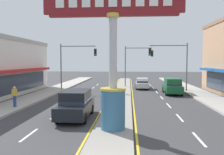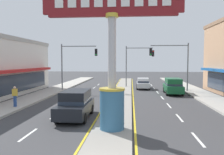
{
  "view_description": "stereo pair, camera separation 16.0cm",
  "coord_description": "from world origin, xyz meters",
  "px_view_note": "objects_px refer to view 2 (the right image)",
  "views": [
    {
      "loc": [
        0.88,
        -6.74,
        3.91
      ],
      "look_at": [
        -0.5,
        11.74,
        2.6
      ],
      "focal_mm": 36.61,
      "sensor_mm": 36.0,
      "label": 1
    },
    {
      "loc": [
        1.04,
        -6.73,
        3.91
      ],
      "look_at": [
        -0.5,
        11.74,
        2.6
      ],
      "focal_mm": 36.61,
      "sensor_mm": 36.0,
      "label": 2
    }
  ],
  "objects_px": {
    "traffic_light_left_side": "(75,59)",
    "traffic_light_median_far": "(136,59)",
    "sedan_far_right_lane": "(143,83)",
    "traffic_light_right_side": "(174,59)",
    "district_sign": "(112,59)",
    "suv_near_right_lane": "(173,86)",
    "suv_near_left_lane": "(76,104)",
    "pedestrian_near_kerb": "(15,95)"
  },
  "relations": [
    {
      "from": "suv_near_right_lane",
      "to": "sedan_far_right_lane",
      "type": "xyz_separation_m",
      "value": [
        -3.3,
        5.19,
        -0.2
      ]
    },
    {
      "from": "traffic_light_left_side",
      "to": "sedan_far_right_lane",
      "type": "relative_size",
      "value": 1.43
    },
    {
      "from": "district_sign",
      "to": "suv_near_left_lane",
      "type": "distance_m",
      "value": 5.02
    },
    {
      "from": "district_sign",
      "to": "traffic_light_left_side",
      "type": "xyz_separation_m",
      "value": [
        -6.35,
        17.13,
        0.2
      ]
    },
    {
      "from": "district_sign",
      "to": "suv_near_left_lane",
      "type": "bearing_deg",
      "value": 133.96
    },
    {
      "from": "suv_near_right_lane",
      "to": "pedestrian_near_kerb",
      "type": "relative_size",
      "value": 2.75
    },
    {
      "from": "pedestrian_near_kerb",
      "to": "district_sign",
      "type": "bearing_deg",
      "value": -32.51
    },
    {
      "from": "traffic_light_right_side",
      "to": "suv_near_right_lane",
      "type": "xyz_separation_m",
      "value": [
        -0.29,
        -1.59,
        -3.26
      ]
    },
    {
      "from": "suv_near_right_lane",
      "to": "suv_near_left_lane",
      "type": "distance_m",
      "value": 15.08
    },
    {
      "from": "traffic_light_left_side",
      "to": "pedestrian_near_kerb",
      "type": "height_order",
      "value": "traffic_light_left_side"
    },
    {
      "from": "district_sign",
      "to": "suv_near_left_lane",
      "type": "height_order",
      "value": "district_sign"
    },
    {
      "from": "suv_near_right_lane",
      "to": "pedestrian_near_kerb",
      "type": "bearing_deg",
      "value": -146.32
    },
    {
      "from": "traffic_light_right_side",
      "to": "pedestrian_near_kerb",
      "type": "relative_size",
      "value": 3.66
    },
    {
      "from": "district_sign",
      "to": "traffic_light_median_far",
      "type": "bearing_deg",
      "value": 85.24
    },
    {
      "from": "traffic_light_right_side",
      "to": "sedan_far_right_lane",
      "type": "height_order",
      "value": "traffic_light_right_side"
    },
    {
      "from": "suv_near_right_lane",
      "to": "pedestrian_near_kerb",
      "type": "height_order",
      "value": "suv_near_right_lane"
    },
    {
      "from": "traffic_light_left_side",
      "to": "traffic_light_right_side",
      "type": "relative_size",
      "value": 1.0
    },
    {
      "from": "suv_near_right_lane",
      "to": "suv_near_left_lane",
      "type": "relative_size",
      "value": 1.01
    },
    {
      "from": "traffic_light_median_far",
      "to": "suv_near_right_lane",
      "type": "xyz_separation_m",
      "value": [
        4.24,
        -6.78,
        -3.21
      ]
    },
    {
      "from": "suv_near_left_lane",
      "to": "traffic_light_median_far",
      "type": "bearing_deg",
      "value": 76.44
    },
    {
      "from": "district_sign",
      "to": "sedan_far_right_lane",
      "type": "height_order",
      "value": "district_sign"
    },
    {
      "from": "sedan_far_right_lane",
      "to": "traffic_light_right_side",
      "type": "bearing_deg",
      "value": -45.1
    },
    {
      "from": "traffic_light_left_side",
      "to": "sedan_far_right_lane",
      "type": "bearing_deg",
      "value": 19.1
    },
    {
      "from": "traffic_light_left_side",
      "to": "traffic_light_median_far",
      "type": "bearing_deg",
      "value": 30.14
    },
    {
      "from": "traffic_light_left_side",
      "to": "traffic_light_median_far",
      "type": "height_order",
      "value": "same"
    },
    {
      "from": "district_sign",
      "to": "traffic_light_left_side",
      "type": "distance_m",
      "value": 18.27
    },
    {
      "from": "district_sign",
      "to": "sedan_far_right_lane",
      "type": "distance_m",
      "value": 20.73
    },
    {
      "from": "traffic_light_right_side",
      "to": "suv_near_left_lane",
      "type": "height_order",
      "value": "traffic_light_right_side"
    },
    {
      "from": "suv_near_right_lane",
      "to": "suv_near_left_lane",
      "type": "bearing_deg",
      "value": -125.81
    },
    {
      "from": "traffic_light_left_side",
      "to": "traffic_light_right_side",
      "type": "distance_m",
      "value": 12.7
    },
    {
      "from": "traffic_light_median_far",
      "to": "suv_near_left_lane",
      "type": "relative_size",
      "value": 1.34
    },
    {
      "from": "traffic_light_median_far",
      "to": "sedan_far_right_lane",
      "type": "bearing_deg",
      "value": -59.42
    },
    {
      "from": "traffic_light_right_side",
      "to": "district_sign",
      "type": "bearing_deg",
      "value": -110.83
    },
    {
      "from": "sedan_far_right_lane",
      "to": "suv_near_left_lane",
      "type": "xyz_separation_m",
      "value": [
        -5.52,
        -17.42,
        0.2
      ]
    },
    {
      "from": "suv_near_right_lane",
      "to": "suv_near_left_lane",
      "type": "xyz_separation_m",
      "value": [
        -8.82,
        -12.23,
        0.0
      ]
    },
    {
      "from": "traffic_light_median_far",
      "to": "suv_near_right_lane",
      "type": "relative_size",
      "value": 1.33
    },
    {
      "from": "traffic_light_left_side",
      "to": "pedestrian_near_kerb",
      "type": "bearing_deg",
      "value": -100.32
    },
    {
      "from": "district_sign",
      "to": "suv_near_right_lane",
      "type": "relative_size",
      "value": 1.71
    },
    {
      "from": "traffic_light_median_far",
      "to": "pedestrian_near_kerb",
      "type": "distance_m",
      "value": 19.66
    },
    {
      "from": "traffic_light_left_side",
      "to": "sedan_far_right_lane",
      "type": "xyz_separation_m",
      "value": [
        9.11,
        3.15,
        -3.46
      ]
    },
    {
      "from": "traffic_light_left_side",
      "to": "suv_near_right_lane",
      "type": "xyz_separation_m",
      "value": [
        12.41,
        -2.03,
        -3.26
      ]
    },
    {
      "from": "sedan_far_right_lane",
      "to": "traffic_light_median_far",
      "type": "bearing_deg",
      "value": 120.58
    }
  ]
}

